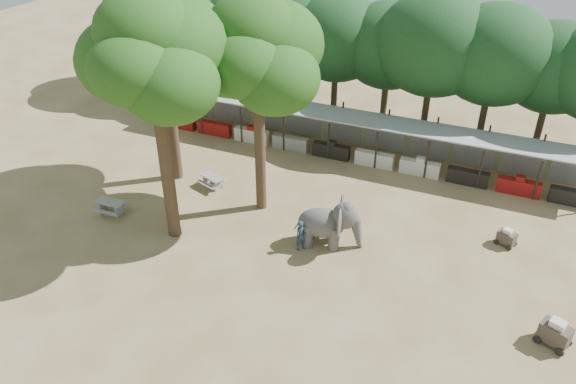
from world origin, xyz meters
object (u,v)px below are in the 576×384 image
at_px(yard_tree_left, 162,40).
at_px(yard_tree_back, 256,53).
at_px(handler, 301,236).
at_px(picnic_table_near, 111,206).
at_px(yard_tree_center, 152,56).
at_px(elephant, 330,223).
at_px(picnic_table_far, 212,180).
at_px(cart_front, 555,333).
at_px(cart_back, 507,237).

xyz_separation_m(yard_tree_left, yard_tree_back, (6.00, -1.00, 0.34)).
distance_m(handler, picnic_table_near, 10.60).
height_order(yard_tree_left, picnic_table_near, yard_tree_left).
relative_size(yard_tree_center, handler, 7.44).
distance_m(elephant, picnic_table_far, 8.43).
height_order(cart_front, cart_back, cart_front).
bearing_deg(picnic_table_far, handler, -7.29).
bearing_deg(yard_tree_back, yard_tree_left, 170.54).
xyz_separation_m(yard_tree_center, cart_front, (18.02, -0.67, -8.60)).
height_order(yard_tree_back, cart_back, yard_tree_back).
bearing_deg(elephant, yard_tree_left, 151.82).
height_order(picnic_table_far, cart_back, cart_back).
xyz_separation_m(yard_tree_left, cart_front, (21.02, -5.67, -7.59)).
relative_size(yard_tree_left, yard_tree_back, 0.97).
xyz_separation_m(picnic_table_near, picnic_table_far, (3.65, 4.54, -0.04)).
height_order(yard_tree_left, handler, yard_tree_left).
bearing_deg(yard_tree_center, picnic_table_far, 94.41).
bearing_deg(yard_tree_center, elephant, 15.20).
bearing_deg(handler, picnic_table_near, 132.34).
relative_size(yard_tree_back, cart_back, 10.19).
relative_size(elephant, picnic_table_near, 2.11).
xyz_separation_m(handler, picnic_table_far, (-6.89, 3.44, -0.35)).
distance_m(yard_tree_center, picnic_table_near, 9.58).
bearing_deg(yard_tree_left, cart_back, 1.34).
bearing_deg(picnic_table_far, yard_tree_center, -66.33).
distance_m(picnic_table_near, cart_front, 22.03).
bearing_deg(picnic_table_far, picnic_table_near, -109.57).
bearing_deg(picnic_table_far, yard_tree_back, 9.44).
distance_m(yard_tree_center, cart_back, 18.81).
xyz_separation_m(yard_tree_center, picnic_table_far, (-0.35, 4.58, -8.75)).
distance_m(yard_tree_left, handler, 12.67).
height_order(yard_tree_left, cart_front, yard_tree_left).
bearing_deg(cart_front, yard_tree_center, -159.43).
height_order(picnic_table_near, cart_back, cart_back).
distance_m(yard_tree_left, picnic_table_near, 9.21).
height_order(yard_tree_back, elephant, yard_tree_back).
bearing_deg(yard_tree_back, picnic_table_far, 170.19).
height_order(picnic_table_far, cart_front, cart_front).
distance_m(yard_tree_center, handler, 10.70).
relative_size(handler, cart_back, 1.45).
distance_m(yard_tree_back, picnic_table_far, 8.77).
distance_m(picnic_table_far, cart_back, 16.11).
relative_size(picnic_table_far, cart_front, 1.18).
xyz_separation_m(elephant, handler, (-1.11, -0.94, -0.45)).
bearing_deg(handler, picnic_table_far, 99.87).
bearing_deg(cart_back, handler, -131.77).
bearing_deg(yard_tree_left, cart_front, -15.10).
height_order(elephant, picnic_table_near, elephant).
distance_m(yard_tree_back, elephant, 8.86).
bearing_deg(cart_front, yard_tree_left, -172.40).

